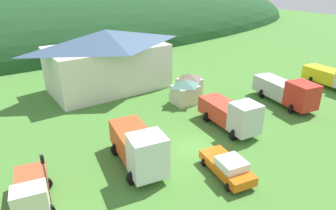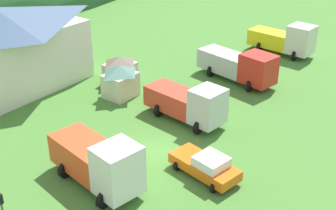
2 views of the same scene
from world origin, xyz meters
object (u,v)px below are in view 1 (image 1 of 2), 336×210
crane_truck_red (287,91)px  traffic_light_west (45,174)px  play_shed_cream (185,91)px  service_pickup_orange (228,166)px  depot_building (107,59)px  traffic_cone_near_pickup (231,147)px  heavy_rig_white (139,146)px  flatbed_truck_yellow (336,76)px  tow_truck_silver (232,114)px  play_shed_pink (189,84)px  light_truck_cream (31,192)px

crane_truck_red → traffic_light_west: bearing=-76.3°
play_shed_cream → service_pickup_orange: play_shed_cream is taller
depot_building → traffic_cone_near_pickup: depot_building is taller
heavy_rig_white → traffic_light_west: size_ratio=1.97×
play_shed_cream → service_pickup_orange: size_ratio=0.58×
flatbed_truck_yellow → tow_truck_silver: bearing=-84.4°
play_shed_pink → light_truck_cream: play_shed_pink is taller
traffic_light_west → crane_truck_red: bearing=2.7°
light_truck_cream → flatbed_truck_yellow: flatbed_truck_yellow is taller
play_shed_pink → traffic_light_west: bearing=-152.6°
flatbed_truck_yellow → traffic_cone_near_pickup: size_ratio=13.65×
crane_truck_red → traffic_light_west: (-26.98, -1.25, 0.62)m
play_shed_cream → service_pickup_orange: 13.99m
heavy_rig_white → flatbed_truck_yellow: (29.90, 0.61, -0.04)m
tow_truck_silver → service_pickup_orange: 7.68m
play_shed_pink → light_truck_cream: size_ratio=0.57×
play_shed_cream → traffic_light_west: 19.40m
heavy_rig_white → light_truck_cream: bearing=-80.4°
traffic_light_west → flatbed_truck_yellow: bearing=1.4°
flatbed_truck_yellow → traffic_cone_near_pickup: (-21.89, -2.72, -1.77)m
service_pickup_orange → tow_truck_silver: bearing=143.1°
play_shed_cream → traffic_cone_near_pickup: (-2.61, -10.00, -1.52)m
depot_building → service_pickup_orange: size_ratio=3.05×
depot_building → tow_truck_silver: (4.96, -17.24, -2.31)m
tow_truck_silver → service_pickup_orange: size_ratio=1.42×
play_shed_pink → traffic_light_west: traffic_light_west is taller
depot_building → flatbed_truck_yellow: bearing=-34.8°
service_pickup_orange → depot_building: bearing=-171.3°
play_shed_pink → light_truck_cream: bearing=-154.3°
play_shed_cream → light_truck_cream: 20.17m
play_shed_pink → service_pickup_orange: play_shed_pink is taller
play_shed_cream → tow_truck_silver: bearing=-91.3°
heavy_rig_white → service_pickup_orange: heavy_rig_white is taller
depot_building → heavy_rig_white: (-5.50, -17.60, -2.16)m
depot_building → service_pickup_orange: depot_building is taller
heavy_rig_white → depot_building: bearing=172.3°
depot_building → traffic_light_west: (-12.45, -17.87, -1.65)m
service_pickup_orange → traffic_cone_near_pickup: size_ratio=9.32×
light_truck_cream → crane_truck_red: (27.96, 0.99, 0.51)m
depot_building → crane_truck_red: 22.19m
heavy_rig_white → play_shed_pink: bearing=137.4°
heavy_rig_white → service_pickup_orange: bearing=54.7°
traffic_light_west → depot_building: bearing=55.1°
traffic_light_west → traffic_cone_near_pickup: bearing=-7.0°
play_shed_pink → heavy_rig_white: size_ratio=0.39×
depot_building → heavy_rig_white: depot_building is taller
crane_truck_red → depot_building: bearing=-127.8°
depot_building → traffic_light_west: bearing=-124.9°
light_truck_cream → play_shed_pink: bearing=127.4°
play_shed_cream → flatbed_truck_yellow: flatbed_truck_yellow is taller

